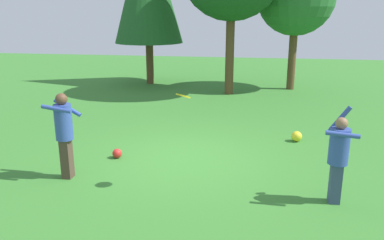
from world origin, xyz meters
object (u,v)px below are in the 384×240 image
Objects in this scene: ball_red at (117,153)px; person_catcher at (64,128)px; ball_yellow at (297,136)px; person_thrower at (338,153)px; frisbee at (183,96)px.

person_catcher is at bearing -117.08° from ball_red.
person_catcher is 6.44× the size of ball_yellow.
person_thrower is 6.32× the size of ball_yellow.
person_catcher is 2.54m from frisbee.
person_catcher is 4.66× the size of frisbee.
ball_red is 0.81× the size of ball_yellow.
person_thrower is at bearing 0.42° from person_catcher.
ball_red is at bearing -155.99° from ball_yellow.
ball_yellow is (4.20, 1.87, 0.03)m from ball_red.
frisbee is (2.42, -0.13, 0.77)m from person_catcher.
person_thrower is 4.58× the size of frisbee.
person_catcher reaches higher than person_thrower.
frisbee reaches higher than ball_red.
ball_yellow is at bearing 53.25° from frisbee.
ball_yellow is at bearing 35.65° from person_catcher.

